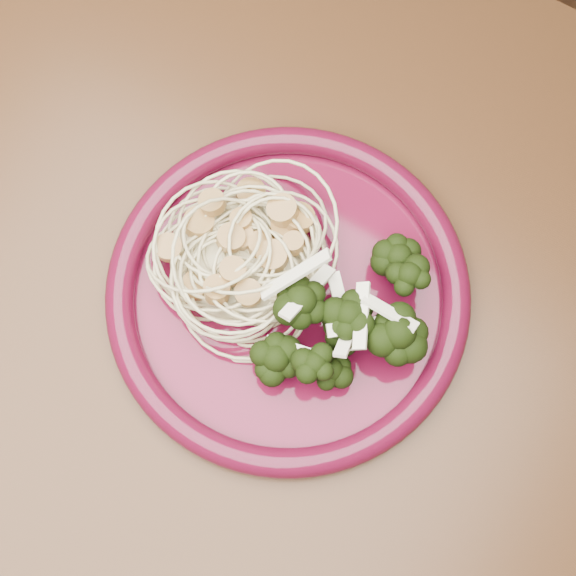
# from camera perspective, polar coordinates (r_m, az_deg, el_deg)

# --- Properties ---
(dining_table) EXTENTS (1.20, 0.80, 0.75)m
(dining_table) POSITION_cam_1_polar(r_m,az_deg,el_deg) (0.65, -4.27, -8.52)
(dining_table) COLOR #472814
(dining_table) RESTS_ON ground
(dinner_plate) EXTENTS (0.28, 0.28, 0.02)m
(dinner_plate) POSITION_cam_1_polar(r_m,az_deg,el_deg) (0.55, 0.00, -0.33)
(dinner_plate) COLOR #530A22
(dinner_plate) RESTS_ON dining_table
(spaghetti_pile) EXTENTS (0.12, 0.11, 0.02)m
(spaghetti_pile) POSITION_cam_1_polar(r_m,az_deg,el_deg) (0.55, -3.26, 2.39)
(spaghetti_pile) COLOR beige
(spaghetti_pile) RESTS_ON dinner_plate
(scallop_cluster) EXTENTS (0.12, 0.12, 0.04)m
(scallop_cluster) POSITION_cam_1_polar(r_m,az_deg,el_deg) (0.53, -3.44, 3.49)
(scallop_cluster) COLOR #B28646
(scallop_cluster) RESTS_ON spaghetti_pile
(broccoli_pile) EXTENTS (0.09, 0.14, 0.04)m
(broccoli_pile) POSITION_cam_1_polar(r_m,az_deg,el_deg) (0.53, 4.17, -2.90)
(broccoli_pile) COLOR black
(broccoli_pile) RESTS_ON dinner_plate
(onion_garnish) EXTENTS (0.06, 0.09, 0.05)m
(onion_garnish) POSITION_cam_1_polar(r_m,az_deg,el_deg) (0.50, 4.40, -2.11)
(onion_garnish) COLOR white
(onion_garnish) RESTS_ON broccoli_pile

